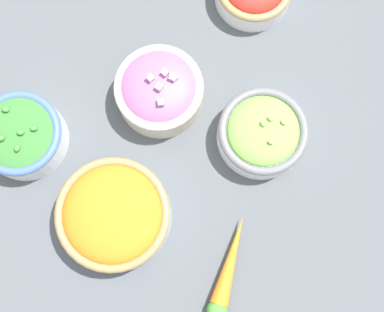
# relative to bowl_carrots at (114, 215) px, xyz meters

# --- Properties ---
(ground_plane) EXTENTS (3.00, 3.00, 0.00)m
(ground_plane) POSITION_rel_bowl_carrots_xyz_m (-0.13, -0.01, -0.03)
(ground_plane) COLOR #4C5156
(bowl_carrots) EXTENTS (0.15, 0.15, 0.07)m
(bowl_carrots) POSITION_rel_bowl_carrots_xyz_m (0.00, 0.00, 0.00)
(bowl_carrots) COLOR silver
(bowl_carrots) RESTS_ON ground_plane
(bowl_lettuce) EXTENTS (0.12, 0.12, 0.06)m
(bowl_lettuce) POSITION_rel_bowl_carrots_xyz_m (-0.23, 0.01, -0.00)
(bowl_lettuce) COLOR white
(bowl_lettuce) RESTS_ON ground_plane
(bowl_broccoli) EXTENTS (0.12, 0.12, 0.06)m
(bowl_broccoli) POSITION_rel_bowl_carrots_xyz_m (0.05, -0.16, -0.00)
(bowl_broccoli) COLOR white
(bowl_broccoli) RESTS_ON ground_plane
(bowl_red_onion) EXTENTS (0.12, 0.12, 0.08)m
(bowl_red_onion) POSITION_rel_bowl_carrots_xyz_m (-0.14, -0.12, 0.00)
(bowl_red_onion) COLOR beige
(bowl_red_onion) RESTS_ON ground_plane
(loose_carrot) EXTENTS (0.12, 0.11, 0.03)m
(loose_carrot) POSITION_rel_bowl_carrots_xyz_m (-0.09, 0.15, -0.02)
(loose_carrot) COLOR orange
(loose_carrot) RESTS_ON ground_plane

